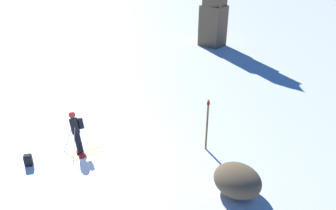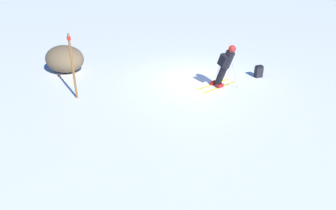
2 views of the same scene
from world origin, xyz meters
name	(u,v)px [view 2 (image 2 of 2)]	position (x,y,z in m)	size (l,w,h in m)	color
ground_plane	(197,81)	(0.00, 0.00, 0.00)	(300.00, 300.00, 0.00)	white
skier	(225,64)	(-1.20, 0.14, 1.01)	(1.29, 1.82, 1.83)	yellow
spare_backpack	(259,72)	(-1.90, -1.78, 0.24)	(0.36, 0.37, 0.50)	black
exposed_boulder_0	(65,59)	(5.30, 2.16, 0.57)	(1.74, 1.48, 1.13)	brown
trail_marker	(72,65)	(2.91, 3.77, 1.28)	(0.13, 0.13, 2.36)	brown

